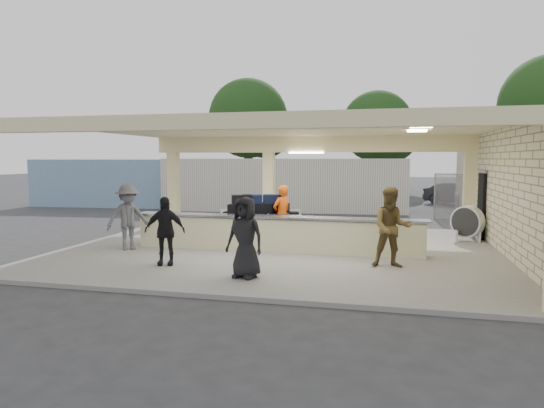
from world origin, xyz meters
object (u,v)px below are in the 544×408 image
(baggage_counter, at_px, (276,234))
(drum_fan, at_px, (467,222))
(container_white, at_px, (283,185))
(passenger_c, at_px, (128,217))
(passenger_d, at_px, (245,237))
(car_white_a, at_px, (505,198))
(passenger_a, at_px, (392,227))
(container_blue, at_px, (123,183))
(car_dark, at_px, (459,194))
(baggage_handler, at_px, (282,215))
(luggage_cart, at_px, (258,216))
(passenger_b, at_px, (165,231))

(baggage_counter, bearing_deg, drum_fan, 29.23)
(container_white, bearing_deg, passenger_c, -102.82)
(passenger_d, height_order, container_white, container_white)
(passenger_c, distance_m, car_white_a, 19.33)
(passenger_a, relative_size, container_blue, 0.19)
(passenger_a, relative_size, car_dark, 0.50)
(baggage_counter, distance_m, car_white_a, 16.24)
(baggage_handler, xyz_separation_m, passenger_a, (3.16, -2.32, 0.06))
(luggage_cart, xyz_separation_m, drum_fan, (6.23, 2.01, -0.24))
(baggage_handler, height_order, container_blue, container_blue)
(baggage_handler, bearing_deg, container_blue, -95.79)
(drum_fan, relative_size, container_blue, 0.11)
(luggage_cart, bearing_deg, passenger_a, -42.85)
(passenger_d, bearing_deg, luggage_cart, 114.45)
(container_white, bearing_deg, baggage_counter, -83.00)
(car_dark, bearing_deg, container_white, 151.56)
(drum_fan, distance_m, passenger_a, 4.94)
(luggage_cart, bearing_deg, container_blue, 123.61)
(baggage_handler, bearing_deg, passenger_c, -29.54)
(passenger_d, bearing_deg, drum_fan, 61.45)
(baggage_counter, bearing_deg, passenger_a, -22.68)
(luggage_cart, xyz_separation_m, container_blue, (-10.65, 10.41, 0.38))
(baggage_counter, bearing_deg, passenger_c, -169.38)
(baggage_counter, distance_m, container_blue, 16.20)
(container_blue, bearing_deg, passenger_a, -45.68)
(passenger_b, relative_size, container_blue, 0.16)
(car_dark, bearing_deg, passenger_d, -166.45)
(car_dark, height_order, container_blue, container_blue)
(baggage_counter, relative_size, passenger_d, 4.68)
(drum_fan, bearing_deg, passenger_d, -95.42)
(baggage_handler, height_order, passenger_c, passenger_c)
(baggage_handler, distance_m, passenger_c, 4.42)
(container_white, xyz_separation_m, container_blue, (-9.20, 0.09, -0.02))
(luggage_cart, xyz_separation_m, car_dark, (7.73, 15.30, -0.29))
(luggage_cart, xyz_separation_m, passenger_a, (3.92, -2.34, 0.12))
(baggage_counter, xyz_separation_m, passenger_a, (3.12, -1.30, 0.46))
(baggage_counter, height_order, car_white_a, car_white_a)
(luggage_cart, relative_size, container_blue, 0.28)
(car_dark, bearing_deg, car_white_a, -112.30)
(luggage_cart, xyz_separation_m, passenger_c, (-3.29, -1.80, 0.09))
(passenger_a, bearing_deg, passenger_c, 168.92)
(drum_fan, bearing_deg, car_dark, 119.49)
(baggage_counter, relative_size, passenger_c, 4.45)
(car_white_a, xyz_separation_m, container_blue, (-20.23, -2.22, 0.63))
(container_white, bearing_deg, car_dark, 24.25)
(drum_fan, xyz_separation_m, baggage_handler, (-5.48, -2.02, 0.30))
(car_white_a, bearing_deg, baggage_handler, 151.72)
(passenger_c, xyz_separation_m, container_white, (1.83, 12.12, 0.31))
(luggage_cart, distance_m, container_white, 10.43)
(baggage_handler, distance_m, car_white_a, 15.42)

